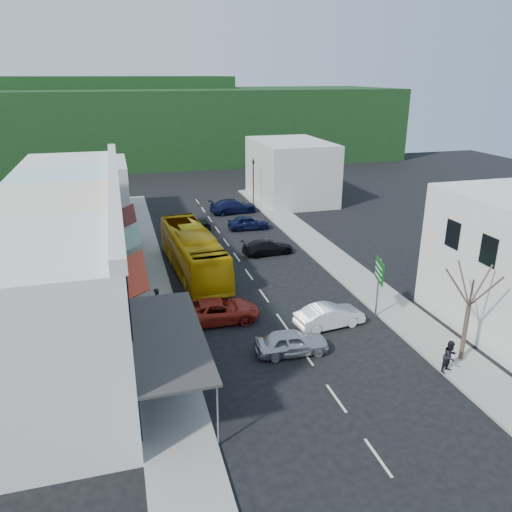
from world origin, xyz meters
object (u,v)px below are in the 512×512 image
Objects in this scene: car_white at (329,316)px; pedestrian_left at (158,302)px; car_silver at (292,342)px; car_red at (218,311)px; bus at (193,253)px; traffic_signal at (253,183)px; direction_sign at (378,289)px; street_tree at (469,306)px; pedestrian_right at (450,357)px.

car_white is 2.59× the size of pedestrian_left.
car_silver is 0.96× the size of car_red.
bus is 21.06m from traffic_signal.
bus is 7.51m from pedestrian_left.
direction_sign is at bearing -51.43° from bus.
car_red is at bearing -99.64° from pedestrian_left.
traffic_signal reaches higher than car_red.
bus is 20.14m from street_tree.
bus is at bearing 125.56° from street_tree.
car_silver is at bearing 57.29° from traffic_signal.
direction_sign reaches higher than pedestrian_left.
pedestrian_left is at bearing 147.30° from street_tree.
car_silver is at bearing 118.00° from car_white.
pedestrian_right reaches higher than car_red.
pedestrian_left is (-9.76, 4.15, 0.30)m from car_white.
street_tree is at bearing -144.14° from car_white.
car_red is 14.15m from street_tree.
direction_sign is (-0.50, 6.63, 0.96)m from pedestrian_right.
pedestrian_left is 1.00× the size of pedestrian_right.
direction_sign is at bearing -101.96° from car_red.
pedestrian_right is 0.31× the size of traffic_signal.
direction_sign reaches higher than car_silver.
car_red is 0.71× the size of street_tree.
traffic_signal is at bearing -18.70° from car_red.
direction_sign reaches higher than car_white.
car_white is 7.92m from street_tree.
pedestrian_left is at bearing 122.87° from pedestrian_right.
car_red is at bearing 119.37° from pedestrian_right.
traffic_signal reaches higher than car_white.
direction_sign is 0.71× the size of traffic_signal.
pedestrian_right is at bearing -130.32° from car_red.
bus is 20.05m from pedestrian_right.
bus is 6.82× the size of pedestrian_left.
pedestrian_right is (13.53, -10.48, 0.00)m from pedestrian_left.
bus is at bearing -9.99° from pedestrian_left.
pedestrian_left is (-3.49, 1.66, 0.30)m from car_red.
traffic_signal is at bearing -11.50° from pedestrian_left.
bus reaches higher than car_silver.
traffic_signal is (0.07, 29.16, 0.78)m from direction_sign.
pedestrian_left is 17.12m from pedestrian_right.
car_silver is at bearing -143.65° from direction_sign.
pedestrian_right is at bearing -116.64° from car_silver.
car_red is 1.17× the size of direction_sign.
street_tree reaches higher than bus.
car_silver is 5.69m from car_red.
car_silver is 32.51m from traffic_signal.
street_tree is at bearing 71.96° from traffic_signal.
bus is at bearing 23.10° from car_white.
car_red is 2.71× the size of pedestrian_right.
car_silver is 0.68× the size of street_tree.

